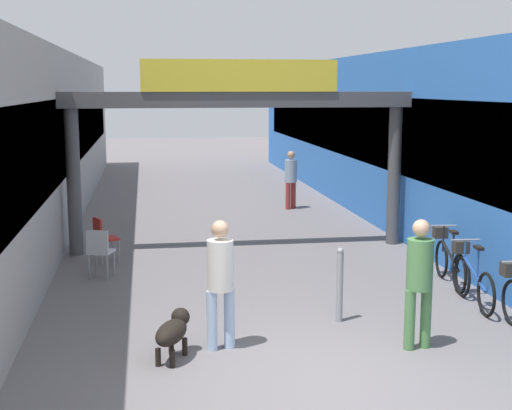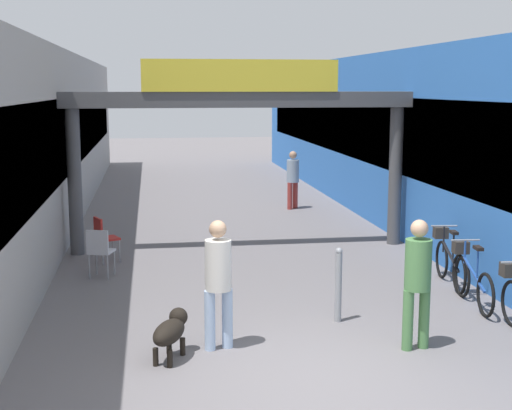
{
  "view_description": "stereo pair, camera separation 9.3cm",
  "coord_description": "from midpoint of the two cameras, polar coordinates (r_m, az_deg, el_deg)",
  "views": [
    {
      "loc": [
        -1.92,
        -7.66,
        3.38
      ],
      "look_at": [
        0.0,
        4.63,
        1.3
      ],
      "focal_mm": 50.0,
      "sensor_mm": 36.0,
      "label": 1
    },
    {
      "loc": [
        -1.83,
        -7.68,
        3.38
      ],
      "look_at": [
        0.0,
        4.63,
        1.3
      ],
      "focal_mm": 50.0,
      "sensor_mm": 36.0,
      "label": 2
    }
  ],
  "objects": [
    {
      "name": "ground_plane",
      "position": [
        8.59,
        5.0,
        -13.72
      ],
      "size": [
        80.0,
        80.0,
        0.0
      ],
      "primitive_type": "plane",
      "color": "slate"
    },
    {
      "name": "storefront_left",
      "position": [
        18.99,
        -18.26,
        5.11
      ],
      "size": [
        3.0,
        26.0,
        4.18
      ],
      "color": "#9E9993",
      "rests_on": "ground_plane"
    },
    {
      "name": "storefront_right",
      "position": [
        19.97,
        12.05,
        5.57
      ],
      "size": [
        3.0,
        26.0,
        4.18
      ],
      "color": "blue",
      "rests_on": "ground_plane"
    },
    {
      "name": "arcade_sign_gateway",
      "position": [
        14.64,
        -1.09,
        7.01
      ],
      "size": [
        7.4,
        0.47,
        3.91
      ],
      "color": "#4C4C4F",
      "rests_on": "ground_plane"
    },
    {
      "name": "pedestrian_with_dog",
      "position": [
        9.18,
        -2.75,
        -5.7
      ],
      "size": [
        0.41,
        0.41,
        1.7
      ],
      "color": "#A5BFE0",
      "rests_on": "ground_plane"
    },
    {
      "name": "pedestrian_companion",
      "position": [
        9.41,
        13.08,
        -5.53
      ],
      "size": [
        0.4,
        0.4,
        1.71
      ],
      "color": "#4C7F47",
      "rests_on": "ground_plane"
    },
    {
      "name": "pedestrian_carrying_crate",
      "position": [
        19.79,
        3.09,
        2.32
      ],
      "size": [
        0.48,
        0.48,
        1.61
      ],
      "color": "#99332D",
      "rests_on": "ground_plane"
    },
    {
      "name": "dog_on_leash",
      "position": [
        9.08,
        -6.52,
        -9.94
      ],
      "size": [
        0.57,
        0.83,
        0.58
      ],
      "color": "black",
      "rests_on": "ground_plane"
    },
    {
      "name": "bicycle_blue_second",
      "position": [
        11.67,
        17.06,
        -5.55
      ],
      "size": [
        0.46,
        1.69,
        0.98
      ],
      "color": "black",
      "rests_on": "ground_plane"
    },
    {
      "name": "bicycle_black_third",
      "position": [
        12.75,
        15.36,
        -4.2
      ],
      "size": [
        0.46,
        1.68,
        0.98
      ],
      "color": "black",
      "rests_on": "ground_plane"
    },
    {
      "name": "bollard_post_metal",
      "position": [
        10.4,
        6.86,
        -6.32
      ],
      "size": [
        0.1,
        0.1,
        1.1
      ],
      "color": "gray",
      "rests_on": "ground_plane"
    },
    {
      "name": "cafe_chair_aluminium_nearer",
      "position": [
        12.92,
        -12.2,
        -3.42
      ],
      "size": [
        0.5,
        0.5,
        0.89
      ],
      "color": "gray",
      "rests_on": "ground_plane"
    },
    {
      "name": "cafe_chair_red_farther",
      "position": [
        14.04,
        -11.92,
        -2.39
      ],
      "size": [
        0.53,
        0.53,
        0.89
      ],
      "color": "gray",
      "rests_on": "ground_plane"
    }
  ]
}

